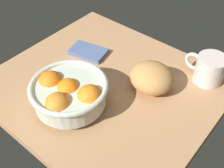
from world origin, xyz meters
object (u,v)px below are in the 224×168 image
object	(u,v)px
fruit_bowl	(69,93)
napkin_folded	(88,52)
mug	(209,69)
bread_loaf	(152,78)

from	to	relation	value
fruit_bowl	napkin_folded	world-z (taller)	fruit_bowl
mug	bread_loaf	bearing A→B (deg)	-128.29
napkin_folded	mug	size ratio (longest dim) A/B	0.94
fruit_bowl	bread_loaf	world-z (taller)	fruit_bowl
fruit_bowl	bread_loaf	bearing A→B (deg)	57.21
fruit_bowl	mug	size ratio (longest dim) A/B	1.65
fruit_bowl	napkin_folded	size ratio (longest dim) A/B	1.76
bread_loaf	mug	world-z (taller)	mug
napkin_folded	mug	bearing A→B (deg)	20.37
bread_loaf	mug	distance (cm)	18.30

